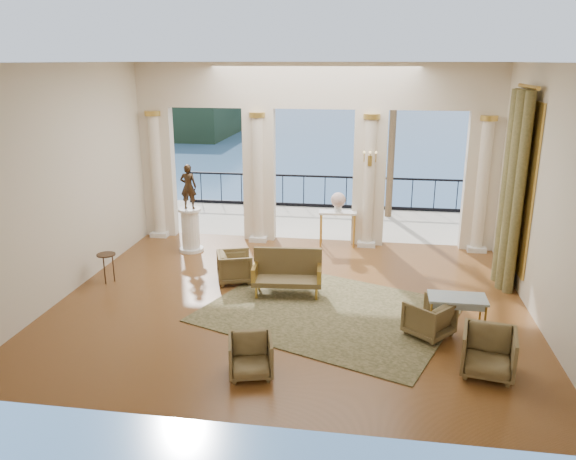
% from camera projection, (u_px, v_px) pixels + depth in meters
% --- Properties ---
extents(floor, '(9.00, 9.00, 0.00)m').
position_uv_depth(floor, '(292.00, 300.00, 11.07)').
color(floor, '#46290A').
rests_on(floor, ground).
extents(room_walls, '(9.00, 9.00, 9.00)m').
position_uv_depth(room_walls, '(282.00, 166.00, 9.18)').
color(room_walls, beige).
rests_on(room_walls, ground).
extents(arcade, '(9.00, 0.56, 4.50)m').
position_uv_depth(arcade, '(314.00, 142.00, 13.94)').
color(arcade, beige).
rests_on(arcade, ground).
extents(terrace, '(10.00, 3.60, 0.10)m').
position_uv_depth(terrace, '(320.00, 222.00, 16.57)').
color(terrace, '#BFB49D').
rests_on(terrace, ground).
extents(balustrade, '(9.00, 0.06, 1.03)m').
position_uv_depth(balustrade, '(325.00, 195.00, 17.95)').
color(balustrade, black).
rests_on(balustrade, terrace).
extents(palm_tree, '(2.00, 2.00, 4.50)m').
position_uv_depth(palm_tree, '(395.00, 77.00, 15.84)').
color(palm_tree, '#4C3823').
rests_on(palm_tree, terrace).
extents(headland, '(22.00, 18.00, 6.00)m').
position_uv_depth(headland, '(158.00, 114.00, 82.48)').
color(headland, black).
rests_on(headland, sea).
extents(sea, '(160.00, 160.00, 0.00)m').
position_uv_depth(sea, '(361.00, 149.00, 69.58)').
color(sea, '#345E97').
rests_on(sea, ground).
extents(curtain, '(0.33, 1.40, 4.09)m').
position_uv_depth(curtain, '(513.00, 191.00, 11.29)').
color(curtain, brown).
rests_on(curtain, ground).
extents(window_frame, '(0.04, 1.60, 3.40)m').
position_uv_depth(window_frame, '(523.00, 187.00, 11.24)').
color(window_frame, gold).
rests_on(window_frame, room_walls).
extents(wall_sconce, '(0.30, 0.11, 0.33)m').
position_uv_depth(wall_sconce, '(370.00, 160.00, 13.54)').
color(wall_sconce, gold).
rests_on(wall_sconce, arcade).
extents(rug, '(5.26, 4.71, 0.02)m').
position_uv_depth(rug, '(328.00, 312.00, 10.53)').
color(rug, '#293018').
rests_on(rug, ground).
extents(armchair_a, '(0.78, 0.75, 0.67)m').
position_uv_depth(armchair_a, '(251.00, 355.00, 8.35)').
color(armchair_a, '#46381C').
rests_on(armchair_a, ground).
extents(armchair_b, '(0.88, 0.84, 0.78)m').
position_uv_depth(armchair_b, '(489.00, 350.00, 8.36)').
color(armchair_b, '#46381C').
rests_on(armchair_b, ground).
extents(armchair_c, '(0.93, 0.93, 0.70)m').
position_uv_depth(armchair_c, '(429.00, 317.00, 9.55)').
color(armchair_c, '#46381C').
rests_on(armchair_c, ground).
extents(armchair_d, '(0.85, 0.88, 0.72)m').
position_uv_depth(armchair_d, '(235.00, 265.00, 11.90)').
color(armchair_d, '#46381C').
rests_on(armchair_d, ground).
extents(settee, '(1.42, 0.70, 0.92)m').
position_uv_depth(settee, '(287.00, 272.00, 11.26)').
color(settee, '#46381C').
rests_on(settee, ground).
extents(game_table, '(0.98, 0.54, 0.67)m').
position_uv_depth(game_table, '(457.00, 301.00, 9.58)').
color(game_table, '#9CB7C9').
rests_on(game_table, ground).
extents(pedestal, '(0.59, 0.59, 1.08)m').
position_uv_depth(pedestal, '(191.00, 231.00, 13.78)').
color(pedestal, silver).
rests_on(pedestal, ground).
extents(statue, '(0.40, 0.27, 1.08)m').
position_uv_depth(statue, '(188.00, 187.00, 13.46)').
color(statue, '#322316').
rests_on(statue, pedestal).
extents(console_table, '(0.96, 0.43, 0.89)m').
position_uv_depth(console_table, '(338.00, 217.00, 14.12)').
color(console_table, silver).
rests_on(console_table, ground).
extents(urn, '(0.37, 0.37, 0.49)m').
position_uv_depth(urn, '(338.00, 201.00, 13.99)').
color(urn, white).
rests_on(urn, console_table).
extents(side_table, '(0.39, 0.39, 0.63)m').
position_uv_depth(side_table, '(106.00, 258.00, 11.81)').
color(side_table, black).
rests_on(side_table, ground).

